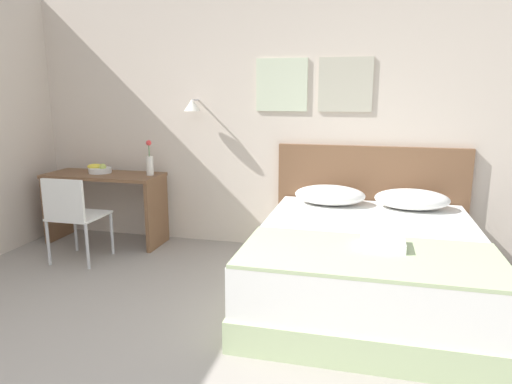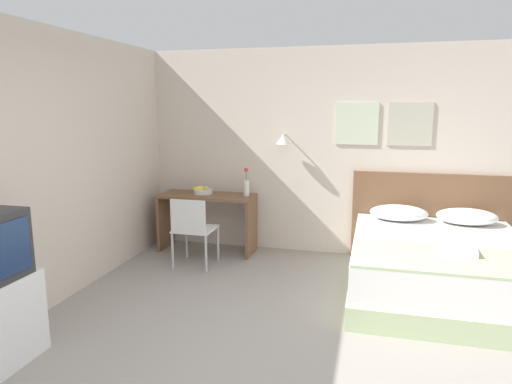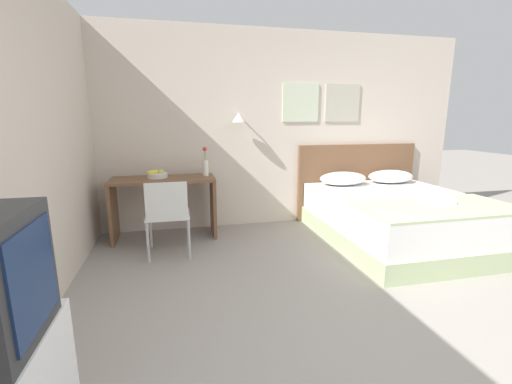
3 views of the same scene
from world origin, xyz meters
The scene contains 12 objects.
ground_plane centered at (0.00, 0.00, 0.00)m, with size 24.00×24.00×0.00m, color gray.
wall_back centered at (0.01, 3.00, 1.33)m, with size 5.53×0.31×2.65m.
bed centered at (1.27, 1.87, 0.28)m, with size 1.74×2.09×0.57m.
headboard centered at (1.27, 2.95, 0.56)m, with size 1.86×0.06×1.11m.
pillow_left centered at (0.89, 2.65, 0.66)m, with size 0.67×0.43×0.18m.
pillow_right centered at (1.64, 2.65, 0.66)m, with size 0.67×0.43×0.18m.
throw_blanket centered at (1.27, 1.26, 0.59)m, with size 1.69×0.84×0.02m.
folded_towel_near_foot centered at (1.36, 1.41, 0.63)m, with size 0.29×0.27×0.06m.
desk centered at (-1.54, 2.65, 0.54)m, with size 1.26×0.52×0.77m.
desk_chair centered at (-1.48, 2.00, 0.51)m, with size 0.46×0.46×0.85m.
fruit_bowl centered at (-1.60, 2.69, 0.81)m, with size 0.26×0.24×0.11m.
flower_vase centered at (-1.01, 2.70, 0.90)m, with size 0.08×0.08×0.37m.
Camera 2 is at (0.58, -2.89, 1.91)m, focal length 32.00 mm.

